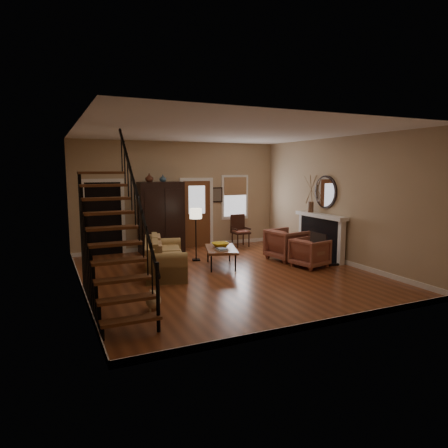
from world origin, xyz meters
name	(u,v)px	position (x,y,z in m)	size (l,w,h in m)	color
room	(185,206)	(-0.41, 1.76, 1.51)	(7.00, 7.33, 3.30)	brown
staircase	(113,220)	(-2.78, -1.30, 1.60)	(0.94, 2.80, 3.20)	brown
fireplace	(322,232)	(3.13, 0.50, 0.74)	(0.33, 1.95, 2.30)	black
armoire	(161,217)	(-0.70, 3.15, 1.05)	(1.30, 0.60, 2.10)	black
vase_a	(149,178)	(-1.05, 3.05, 2.22)	(0.24, 0.24, 0.25)	#4C2619
vase_b	(163,178)	(-0.65, 3.05, 2.21)	(0.20, 0.20, 0.21)	#334C60
sofa	(165,257)	(-1.30, 0.75, 0.39)	(0.90, 2.09, 0.78)	olive
coffee_table	(221,257)	(0.19, 0.77, 0.24)	(0.74, 1.26, 0.48)	brown
bowl	(220,245)	(0.24, 0.92, 0.54)	(0.43, 0.43, 0.11)	gold
books	(222,249)	(0.07, 0.47, 0.51)	(0.23, 0.32, 0.06)	beige
armchair_left	(310,253)	(2.23, -0.19, 0.37)	(0.78, 0.80, 0.73)	maroon
armchair_right	(287,244)	(2.15, 0.75, 0.42)	(0.90, 0.93, 0.85)	maroon
floor_lamp	(196,235)	(-0.15, 1.67, 0.71)	(0.33, 0.33, 1.42)	black
side_chair	(241,231)	(1.85, 2.95, 0.51)	(0.54, 0.54, 1.02)	black
dog	(153,302)	(-2.21, -1.67, 0.17)	(0.27, 0.46, 0.33)	beige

